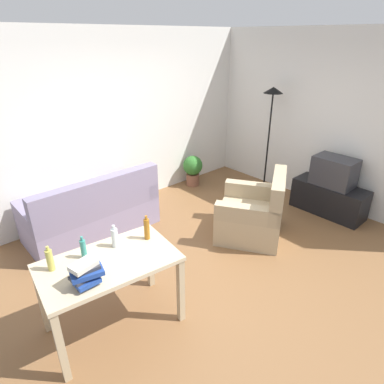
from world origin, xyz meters
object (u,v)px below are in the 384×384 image
object	(u,v)px
torchiere_lamp	(271,111)
potted_plant	(193,168)
tv_stand	(329,199)
bottle_amber	(147,229)
book_stack	(86,274)
desk	(109,271)
couch	(93,214)
armchair	(254,214)
bottle_clear	(115,237)
tv	(334,172)
bottle_squat	(50,260)
bottle_tall	(83,249)

from	to	relation	value
torchiere_lamp	potted_plant	xyz separation A→B (m)	(-0.86, 1.00, -1.08)
tv_stand	bottle_amber	xyz separation A→B (m)	(-3.20, 0.32, 0.63)
torchiere_lamp	book_stack	bearing A→B (deg)	-164.10
desk	couch	bearing A→B (deg)	76.09
bottle_amber	book_stack	size ratio (longest dim) A/B	0.91
desk	armchair	bearing A→B (deg)	10.43
bottle_amber	torchiere_lamp	bearing A→B (deg)	15.86
bottle_clear	book_stack	world-z (taller)	bottle_clear
desk	potted_plant	size ratio (longest dim) A/B	2.24
potted_plant	armchair	distance (m)	1.91
tv	bottle_clear	bearing A→B (deg)	83.19
couch	bottle_amber	distance (m)	1.70
potted_plant	bottle_squat	world-z (taller)	bottle_squat
tv_stand	bottle_clear	world-z (taller)	bottle_clear
couch	bottle_clear	distance (m)	1.67
potted_plant	bottle_amber	distance (m)	3.07
desk	potted_plant	world-z (taller)	desk
couch	bottle_clear	world-z (taller)	bottle_clear
potted_plant	book_stack	world-z (taller)	book_stack
torchiere_lamp	bottle_amber	world-z (taller)	torchiere_lamp
tv_stand	book_stack	world-z (taller)	book_stack
desk	bottle_amber	distance (m)	0.52
potted_plant	armchair	world-z (taller)	armchair
couch	bottle_tall	bearing A→B (deg)	62.41
bottle_squat	bottle_clear	distance (m)	0.58
tv	bottle_squat	bearing A→B (deg)	83.35
torchiere_lamp	potted_plant	size ratio (longest dim) A/B	3.18
bottle_squat	book_stack	world-z (taller)	bottle_squat
armchair	bottle_tall	bearing A→B (deg)	-33.25
bottle_tall	book_stack	distance (m)	0.37
tv_stand	bottle_clear	bearing A→B (deg)	83.19
potted_plant	bottle_clear	xyz separation A→B (m)	(-2.64, -1.82, 0.53)
torchiere_lamp	bottle_tall	bearing A→B (deg)	-168.32
book_stack	bottle_clear	bearing A→B (deg)	34.92
tv_stand	potted_plant	size ratio (longest dim) A/B	1.93
bottle_tall	book_stack	xyz separation A→B (m)	(-0.14, -0.34, 0.01)
bottle_amber	bottle_clear	bearing A→B (deg)	162.65
desk	bottle_tall	world-z (taller)	bottle_tall
tv	bottle_amber	xyz separation A→B (m)	(-3.21, 0.32, 0.17)
torchiere_lamp	armchair	bearing A→B (deg)	-148.76
couch	desk	distance (m)	1.81
bottle_squat	potted_plant	bearing A→B (deg)	28.62
armchair	book_stack	world-z (taller)	book_stack
armchair	bottle_amber	world-z (taller)	bottle_amber
tv_stand	potted_plant	xyz separation A→B (m)	(-0.86, 2.23, 0.09)
tv_stand	torchiere_lamp	xyz separation A→B (m)	(0.00, 1.23, 1.17)
armchair	book_stack	size ratio (longest dim) A/B	4.30
armchair	desk	bearing A→B (deg)	-28.71
desk	armchair	distance (m)	2.31
tv	armchair	size ratio (longest dim) A/B	0.50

